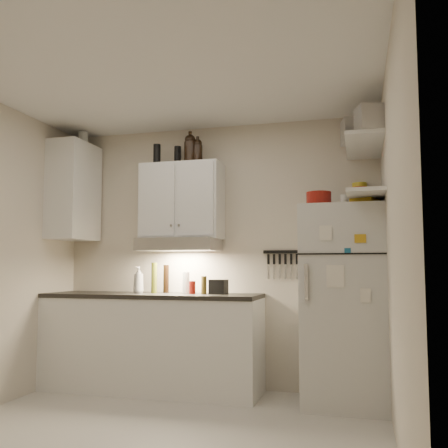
# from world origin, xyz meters

# --- Properties ---
(floor) EXTENTS (3.20, 3.00, 0.02)m
(floor) POSITION_xyz_m (0.00, 0.00, -0.01)
(floor) COLOR beige
(floor) RESTS_ON ground
(ceiling) EXTENTS (3.20, 3.00, 0.02)m
(ceiling) POSITION_xyz_m (0.00, 0.00, 2.61)
(ceiling) COLOR white
(ceiling) RESTS_ON ground
(back_wall) EXTENTS (3.20, 0.02, 2.60)m
(back_wall) POSITION_xyz_m (0.00, 1.51, 1.30)
(back_wall) COLOR beige
(back_wall) RESTS_ON ground
(right_wall) EXTENTS (0.02, 3.00, 2.60)m
(right_wall) POSITION_xyz_m (1.61, 0.00, 1.30)
(right_wall) COLOR beige
(right_wall) RESTS_ON ground
(base_cabinet) EXTENTS (2.10, 0.60, 0.88)m
(base_cabinet) POSITION_xyz_m (-0.55, 1.20, 0.44)
(base_cabinet) COLOR white
(base_cabinet) RESTS_ON floor
(countertop) EXTENTS (2.10, 0.62, 0.04)m
(countertop) POSITION_xyz_m (-0.55, 1.20, 0.90)
(countertop) COLOR black
(countertop) RESTS_ON base_cabinet
(upper_cabinet) EXTENTS (0.80, 0.33, 0.75)m
(upper_cabinet) POSITION_xyz_m (-0.30, 1.33, 1.83)
(upper_cabinet) COLOR white
(upper_cabinet) RESTS_ON back_wall
(side_cabinet) EXTENTS (0.33, 0.55, 1.00)m
(side_cabinet) POSITION_xyz_m (-1.44, 1.20, 1.95)
(side_cabinet) COLOR white
(side_cabinet) RESTS_ON left_wall
(range_hood) EXTENTS (0.76, 0.46, 0.12)m
(range_hood) POSITION_xyz_m (-0.30, 1.27, 1.39)
(range_hood) COLOR silver
(range_hood) RESTS_ON back_wall
(fridge) EXTENTS (0.70, 0.68, 1.70)m
(fridge) POSITION_xyz_m (1.25, 1.16, 0.85)
(fridge) COLOR silver
(fridge) RESTS_ON floor
(shelf_hi) EXTENTS (0.30, 0.95, 0.03)m
(shelf_hi) POSITION_xyz_m (1.45, 1.02, 2.20)
(shelf_hi) COLOR white
(shelf_hi) RESTS_ON right_wall
(shelf_lo) EXTENTS (0.30, 0.95, 0.03)m
(shelf_lo) POSITION_xyz_m (1.45, 1.02, 1.76)
(shelf_lo) COLOR white
(shelf_lo) RESTS_ON right_wall
(knife_strip) EXTENTS (0.42, 0.02, 0.03)m
(knife_strip) POSITION_xyz_m (0.70, 1.49, 1.32)
(knife_strip) COLOR black
(knife_strip) RESTS_ON back_wall
(dutch_oven) EXTENTS (0.28, 0.28, 0.13)m
(dutch_oven) POSITION_xyz_m (1.06, 1.08, 1.76)
(dutch_oven) COLOR maroon
(dutch_oven) RESTS_ON fridge
(book_stack) EXTENTS (0.26, 0.29, 0.08)m
(book_stack) POSITION_xyz_m (1.45, 1.04, 1.74)
(book_stack) COLOR #C29018
(book_stack) RESTS_ON fridge
(spice_jar) EXTENTS (0.07, 0.07, 0.09)m
(spice_jar) POSITION_xyz_m (1.27, 1.06, 1.75)
(spice_jar) COLOR silver
(spice_jar) RESTS_ON fridge
(stock_pot) EXTENTS (0.35, 0.35, 0.20)m
(stock_pot) POSITION_xyz_m (1.50, 1.25, 2.31)
(stock_pot) COLOR silver
(stock_pot) RESTS_ON shelf_hi
(tin_a) EXTENTS (0.25, 0.24, 0.21)m
(tin_a) POSITION_xyz_m (1.38, 1.01, 2.32)
(tin_a) COLOR #AAAAAD
(tin_a) RESTS_ON shelf_hi
(tin_b) EXTENTS (0.25, 0.25, 0.20)m
(tin_b) POSITION_xyz_m (1.49, 0.62, 2.31)
(tin_b) COLOR #AAAAAD
(tin_b) RESTS_ON shelf_hi
(bowl_teal) EXTENTS (0.22, 0.22, 0.09)m
(bowl_teal) POSITION_xyz_m (1.43, 1.39, 1.82)
(bowl_teal) COLOR #185F87
(bowl_teal) RESTS_ON shelf_lo
(bowl_orange) EXTENTS (0.17, 0.17, 0.05)m
(bowl_orange) POSITION_xyz_m (1.41, 1.48, 1.89)
(bowl_orange) COLOR red
(bowl_orange) RESTS_ON bowl_teal
(bowl_yellow) EXTENTS (0.14, 0.14, 0.04)m
(bowl_yellow) POSITION_xyz_m (1.41, 1.48, 1.94)
(bowl_yellow) COLOR gold
(bowl_yellow) RESTS_ON bowl_orange
(plates) EXTENTS (0.28, 0.28, 0.05)m
(plates) POSITION_xyz_m (1.43, 1.06, 1.80)
(plates) COLOR #185F87
(plates) RESTS_ON shelf_lo
(growler_a) EXTENTS (0.15, 0.15, 0.28)m
(growler_a) POSITION_xyz_m (-0.19, 1.26, 2.34)
(growler_a) COLOR black
(growler_a) RESTS_ON upper_cabinet
(growler_b) EXTENTS (0.10, 0.10, 0.23)m
(growler_b) POSITION_xyz_m (-0.12, 1.27, 2.32)
(growler_b) COLOR black
(growler_b) RESTS_ON upper_cabinet
(thermos_a) EXTENTS (0.09, 0.09, 0.20)m
(thermos_a) POSITION_xyz_m (-0.37, 1.39, 2.30)
(thermos_a) COLOR black
(thermos_a) RESTS_ON upper_cabinet
(thermos_b) EXTENTS (0.09, 0.09, 0.21)m
(thermos_b) POSITION_xyz_m (-0.56, 1.31, 2.31)
(thermos_b) COLOR black
(thermos_b) RESTS_ON upper_cabinet
(side_jar) EXTENTS (0.13, 0.13, 0.14)m
(side_jar) POSITION_xyz_m (-1.38, 1.27, 2.52)
(side_jar) COLOR silver
(side_jar) RESTS_ON side_cabinet
(soap_bottle) EXTENTS (0.14, 0.15, 0.29)m
(soap_bottle) POSITION_xyz_m (-0.70, 1.20, 1.06)
(soap_bottle) COLOR white
(soap_bottle) RESTS_ON countertop
(pepper_mill) EXTENTS (0.06, 0.06, 0.17)m
(pepper_mill) POSITION_xyz_m (-0.04, 1.23, 1.00)
(pepper_mill) COLOR brown
(pepper_mill) RESTS_ON countertop
(oil_bottle) EXTENTS (0.07, 0.07, 0.30)m
(oil_bottle) POSITION_xyz_m (-0.56, 1.26, 1.07)
(oil_bottle) COLOR #545B16
(oil_bottle) RESTS_ON countertop
(vinegar_bottle) EXTENTS (0.08, 0.08, 0.28)m
(vinegar_bottle) POSITION_xyz_m (-0.47, 1.35, 1.06)
(vinegar_bottle) COLOR black
(vinegar_bottle) RESTS_ON countertop
(clear_bottle) EXTENTS (0.08, 0.08, 0.20)m
(clear_bottle) POSITION_xyz_m (-0.24, 1.29, 1.02)
(clear_bottle) COLOR silver
(clear_bottle) RESTS_ON countertop
(red_jar) EXTENTS (0.07, 0.07, 0.12)m
(red_jar) POSITION_xyz_m (-0.14, 1.21, 0.98)
(red_jar) COLOR maroon
(red_jar) RESTS_ON countertop
(caddy) EXTENTS (0.17, 0.14, 0.14)m
(caddy) POSITION_xyz_m (0.10, 1.25, 0.99)
(caddy) COLOR black
(caddy) RESTS_ON countertop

